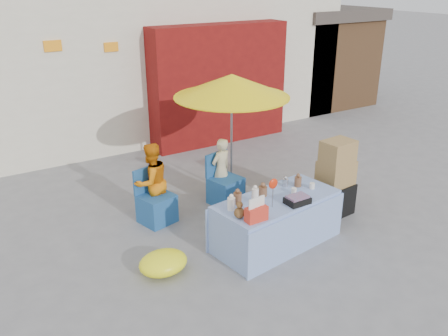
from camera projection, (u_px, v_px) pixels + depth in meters
ground at (241, 249)px, 6.64m from camera, size 80.00×80.00×0.00m
market_table at (276, 221)px, 6.65m from camera, size 1.95×1.10×1.12m
chair_left at (156, 206)px, 7.29m from camera, size 0.58×0.57×0.85m
chair_right at (225, 189)px, 7.90m from camera, size 0.58×0.57×0.85m
vendor_orange at (152, 182)px, 7.26m from camera, size 0.70×0.60×1.24m
vendor_beige at (221, 170)px, 7.90m from camera, size 0.45×0.35×1.09m
umbrella at (232, 86)px, 7.65m from camera, size 1.90×1.90×2.09m
box_stack at (335, 181)px, 7.43m from camera, size 0.60×0.51×1.24m
tarp_bundle at (163, 263)px, 6.07m from camera, size 0.79×0.72×0.29m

